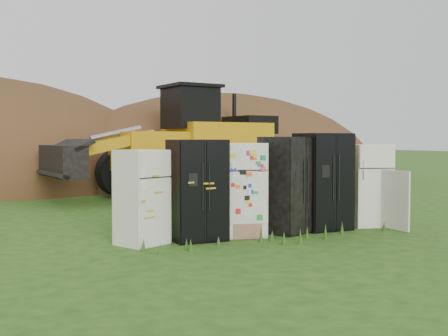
% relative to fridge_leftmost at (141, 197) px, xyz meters
% --- Properties ---
extents(ground, '(120.00, 120.00, 0.00)m').
position_rel_fridge_leftmost_xyz_m(ground, '(2.51, -0.01, -0.82)').
color(ground, '#284D14').
rests_on(ground, ground).
extents(fridge_leftmost, '(0.94, 0.93, 1.64)m').
position_rel_fridge_leftmost_xyz_m(fridge_leftmost, '(0.00, 0.00, 0.00)').
color(fridge_leftmost, white).
rests_on(fridge_leftmost, ground).
extents(fridge_black_side, '(0.96, 0.77, 1.81)m').
position_rel_fridge_leftmost_xyz_m(fridge_black_side, '(1.03, -0.02, 0.09)').
color(fridge_black_side, black).
rests_on(fridge_black_side, ground).
extents(fridge_sticker, '(0.94, 0.89, 1.75)m').
position_rel_fridge_leftmost_xyz_m(fridge_sticker, '(1.97, -0.01, 0.05)').
color(fridge_sticker, white).
rests_on(fridge_sticker, ground).
extents(fridge_dark_mid, '(1.17, 1.06, 1.87)m').
position_rel_fridge_leftmost_xyz_m(fridge_dark_mid, '(2.96, -0.02, 0.11)').
color(fridge_dark_mid, black).
rests_on(fridge_dark_mid, ground).
extents(fridge_black_right, '(0.97, 0.81, 1.94)m').
position_rel_fridge_leftmost_xyz_m(fridge_black_right, '(3.79, -0.01, 0.15)').
color(fridge_black_right, black).
rests_on(fridge_black_right, ground).
extents(fridge_open_door, '(0.96, 0.92, 1.71)m').
position_rel_fridge_leftmost_xyz_m(fridge_open_door, '(4.97, -0.04, 0.03)').
color(fridge_open_door, white).
rests_on(fridge_open_door, ground).
extents(wheel_loader, '(7.50, 3.66, 3.50)m').
position_rel_fridge_leftmost_xyz_m(wheel_loader, '(2.93, 6.99, 0.93)').
color(wheel_loader, '#CB8F0D').
rests_on(wheel_loader, ground).
extents(dirt_mound_right, '(14.53, 10.65, 7.45)m').
position_rel_fridge_leftmost_xyz_m(dirt_mound_right, '(7.07, 11.93, -0.82)').
color(dirt_mound_right, '#4D3719').
rests_on(dirt_mound_right, ground).
extents(dirt_mound_back, '(17.70, 11.80, 5.85)m').
position_rel_fridge_leftmost_xyz_m(dirt_mound_back, '(3.28, 18.58, -0.82)').
color(dirt_mound_back, '#4D3719').
rests_on(dirt_mound_back, ground).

